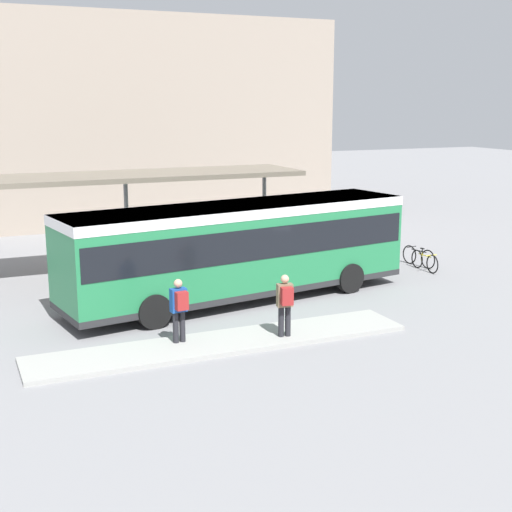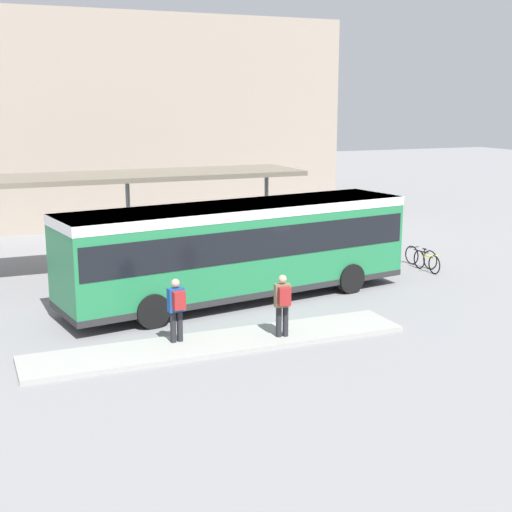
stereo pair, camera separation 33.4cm
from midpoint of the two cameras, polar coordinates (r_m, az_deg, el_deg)
The scene contains 11 objects.
ground_plane at distance 23.17m, azimuth -1.73°, elevation -3.52°, with size 120.00×120.00×0.00m, color gray.
curb_island at distance 18.98m, azimuth -3.20°, elevation -6.96°, with size 10.28×1.80×0.12m.
city_bus at distance 22.75m, azimuth -1.74°, elevation 0.92°, with size 11.86×4.38×3.12m.
pedestrian_waiting at distance 18.97m, azimuth 1.84°, elevation -3.68°, with size 0.45×0.48×1.70m.
pedestrian_companion at distance 18.63m, azimuth -6.67°, elevation -4.05°, with size 0.44×0.46×1.70m.
bicycle_yellow at distance 27.73m, azimuth 13.00°, elevation -0.41°, with size 0.48×1.69×0.73m.
bicycle_black at distance 28.42m, azimuth 12.55°, elevation -0.05°, with size 0.48×1.75×0.76m.
station_shelter at distance 26.76m, azimuth -10.78°, elevation 6.16°, with size 13.21×3.33×3.70m.
potted_planter_near_shelter at distance 26.89m, azimuth 2.80°, elevation 0.43°, with size 0.99×0.99×1.51m.
potted_planter_far_side at distance 24.47m, azimuth -12.00°, elevation -1.19°, with size 0.98×0.98×1.39m.
station_building at distance 44.40m, azimuth -10.47°, elevation 10.80°, with size 19.35×15.75×10.60m.
Camera 1 is at (-8.45, -20.63, 6.31)m, focal length 50.00 mm.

